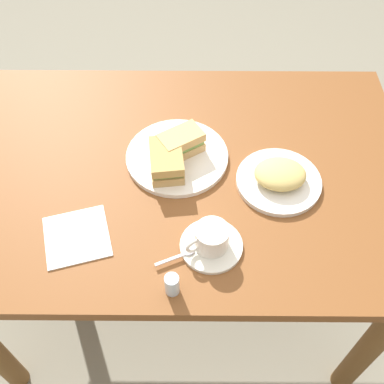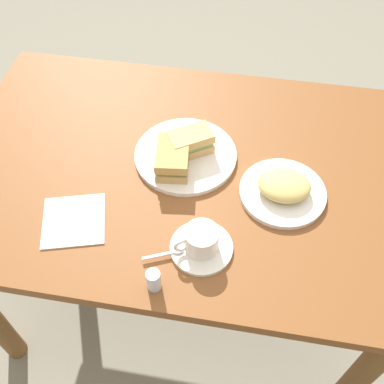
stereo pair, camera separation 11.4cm
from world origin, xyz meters
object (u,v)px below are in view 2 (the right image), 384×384
(sandwich_plate, at_px, (184,155))
(sandwich_front, at_px, (190,142))
(salt_shaker, at_px, (154,280))
(sandwich_back, at_px, (173,158))
(coffee_cup, at_px, (201,239))
(dining_table, at_px, (184,193))
(spoon, at_px, (170,253))
(side_plate, at_px, (282,192))
(napkin, at_px, (74,221))
(coffee_saucer, at_px, (201,248))

(sandwich_plate, bearing_deg, sandwich_front, -137.84)
(sandwich_front, bearing_deg, salt_shaker, 88.69)
(sandwich_back, relative_size, coffee_cup, 1.34)
(dining_table, height_order, sandwich_back, sandwich_back)
(spoon, bearing_deg, sandwich_plate, -85.62)
(spoon, relative_size, salt_shaker, 1.65)
(sandwich_front, height_order, spoon, sandwich_front)
(sandwich_back, relative_size, spoon, 1.42)
(side_plate, xyz_separation_m, salt_shaker, (0.26, 0.31, 0.02))
(spoon, distance_m, napkin, 0.26)
(coffee_saucer, xyz_separation_m, coffee_cup, (0.00, 0.00, 0.04))
(spoon, distance_m, side_plate, 0.33)
(napkin, bearing_deg, coffee_saucer, 175.54)
(spoon, bearing_deg, coffee_cup, -156.65)
(dining_table, distance_m, sandwich_back, 0.16)
(salt_shaker, bearing_deg, sandwich_back, -85.52)
(coffee_cup, bearing_deg, sandwich_plate, -72.09)
(coffee_cup, relative_size, side_plate, 0.46)
(sandwich_back, bearing_deg, salt_shaker, 94.48)
(coffee_saucer, xyz_separation_m, salt_shaker, (0.09, 0.11, 0.02))
(napkin, bearing_deg, sandwich_front, -132.26)
(coffee_saucer, xyz_separation_m, side_plate, (-0.18, -0.19, 0.00))
(sandwich_front, relative_size, coffee_cup, 1.32)
(coffee_cup, xyz_separation_m, spoon, (0.07, 0.03, -0.03))
(dining_table, height_order, side_plate, side_plate)
(napkin, bearing_deg, coffee_cup, 175.36)
(sandwich_front, distance_m, side_plate, 0.28)
(coffee_saucer, relative_size, napkin, 0.99)
(sandwich_plate, bearing_deg, sandwich_back, 66.96)
(dining_table, bearing_deg, spoon, 93.95)
(sandwich_back, relative_size, salt_shaker, 2.34)
(dining_table, bearing_deg, salt_shaker, 90.25)
(sandwich_front, distance_m, coffee_saucer, 0.31)
(sandwich_front, distance_m, sandwich_back, 0.07)
(sandwich_front, distance_m, coffee_cup, 0.30)
(coffee_cup, bearing_deg, sandwich_back, -64.37)
(sandwich_front, relative_size, side_plate, 0.60)
(sandwich_plate, relative_size, salt_shaker, 4.81)
(dining_table, relative_size, sandwich_front, 9.46)
(dining_table, distance_m, coffee_saucer, 0.29)
(sandwich_plate, distance_m, sandwich_back, 0.06)
(sandwich_front, height_order, napkin, sandwich_front)
(side_plate, distance_m, napkin, 0.53)
(spoon, bearing_deg, dining_table, -86.05)
(coffee_cup, height_order, salt_shaker, coffee_cup)
(dining_table, distance_m, coffee_cup, 0.31)
(sandwich_back, bearing_deg, napkin, 44.75)
(spoon, relative_size, napkin, 0.63)
(dining_table, xyz_separation_m, coffee_cup, (-0.09, 0.25, 0.16))
(coffee_saucer, bearing_deg, coffee_cup, 28.85)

